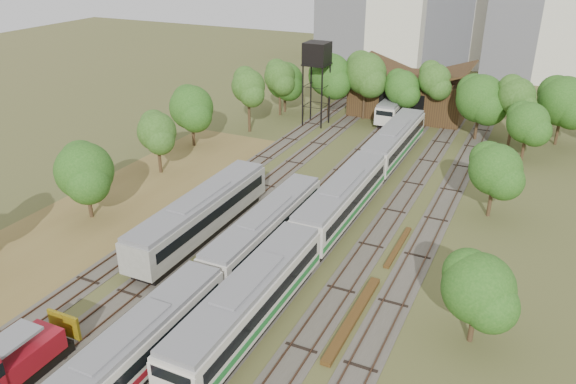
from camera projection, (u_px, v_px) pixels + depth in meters
The scene contains 15 objects.
ground at pixel (195, 352), 35.84m from camera, with size 240.00×240.00×0.00m, color #475123.
dry_grass_patch at pixel (76, 237), 49.42m from camera, with size 14.00×60.00×0.04m, color brown.
tracks at pixel (330, 198), 56.58m from camera, with size 24.60×80.00×0.19m.
railcar_red_set at pixel (209, 282), 39.83m from camera, with size 2.80×34.58×3.46m.
railcar_green_set at pixel (342, 200), 51.49m from camera, with size 3.13×52.07×3.88m.
railcar_rear at pixel (400, 104), 81.74m from camera, with size 2.78×16.08×3.43m.
shunter_locomotive at pixel (0, 371), 32.03m from camera, with size 2.56×8.10×3.35m.
old_grey_coach at pixel (201, 214), 48.79m from camera, with size 3.12×18.00×3.86m.
water_tower at pixel (317, 56), 74.86m from camera, with size 3.27×3.27×11.31m.
rail_pile_near at pixel (353, 317), 38.76m from camera, with size 0.69×10.30×0.34m, color brown.
rail_pile_far at pixel (398, 247), 47.66m from camera, with size 0.45×7.23×0.23m, color brown.
maintenance_shed at pixel (411, 94), 82.56m from camera, with size 16.45×11.55×7.58m.
tree_band_left at pixel (152, 133), 59.63m from camera, with size 9.25×62.93×8.44m.
tree_band_far at pixel (446, 88), 73.03m from camera, with size 49.39×9.01×9.66m.
tree_band_right at pixel (506, 175), 50.69m from camera, with size 6.36×40.59×7.13m.
Camera 1 is at (17.52, -22.98, 24.27)m, focal length 35.00 mm.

